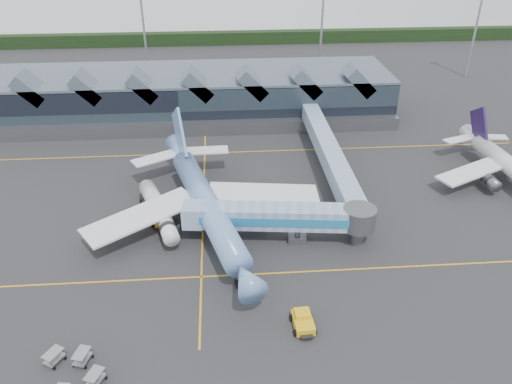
{
  "coord_description": "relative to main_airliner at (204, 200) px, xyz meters",
  "views": [
    {
      "loc": [
        3.2,
        -57.69,
        41.65
      ],
      "look_at": [
        7.94,
        4.3,
        5.0
      ],
      "focal_mm": 35.0,
      "sensor_mm": 36.0,
      "label": 1
    }
  ],
  "objects": [
    {
      "name": "fuel_truck",
      "position": [
        -7.74,
        3.23,
        -1.87
      ],
      "size": [
        5.93,
        10.54,
        3.58
      ],
      "rotation": [
        0.0,
        0.0,
        0.36
      ],
      "color": "black",
      "rests_on": "ground"
    },
    {
      "name": "main_airliner",
      "position": [
        0.0,
        0.0,
        0.0
      ],
      "size": [
        34.39,
        40.38,
        13.19
      ],
      "rotation": [
        0.0,
        0.0,
        0.27
      ],
      "color": "#6890D3",
      "rests_on": "ground"
    },
    {
      "name": "regional_jet",
      "position": [
        50.62,
        8.27,
        -0.71
      ],
      "size": [
        26.56,
        29.07,
        9.97
      ],
      "rotation": [
        0.0,
        0.0,
        0.09
      ],
      "color": "white",
      "rests_on": "ground"
    },
    {
      "name": "light_masts",
      "position": [
        20.57,
        58.34,
        8.61
      ],
      "size": [
        132.4,
        42.56,
        22.45
      ],
      "color": "gray",
      "rests_on": "ground"
    },
    {
      "name": "ground",
      "position": [
        -0.43,
        -4.46,
        -3.88
      ],
      "size": [
        260.0,
        260.0,
        0.0
      ],
      "primitive_type": "plane",
      "color": "#2C2C2F",
      "rests_on": "ground"
    },
    {
      "name": "tree_line_far",
      "position": [
        -0.43,
        105.54,
        -1.88
      ],
      "size": [
        260.0,
        4.0,
        4.0
      ],
      "primitive_type": "cube",
      "color": "black",
      "rests_on": "ground"
    },
    {
      "name": "terminal",
      "position": [
        -5.49,
        42.89,
        1.0
      ],
      "size": [
        90.0,
        22.25,
        12.52
      ],
      "color": "black",
      "rests_on": "ground"
    },
    {
      "name": "baggage_carts",
      "position": [
        -12.92,
        -26.96,
        -3.08
      ],
      "size": [
        6.9,
        7.16,
        1.43
      ],
      "rotation": [
        0.0,
        0.0,
        -0.4
      ],
      "color": "#93979C",
      "rests_on": "ground"
    },
    {
      "name": "taxi_stripes",
      "position": [
        -0.43,
        5.54,
        -3.87
      ],
      "size": [
        120.0,
        60.0,
        0.01
      ],
      "color": "orange",
      "rests_on": "ground"
    },
    {
      "name": "pushback_tug",
      "position": [
        11.14,
        -21.92,
        -3.09
      ],
      "size": [
        2.69,
        4.07,
        1.74
      ],
      "rotation": [
        0.0,
        0.0,
        0.06
      ],
      "color": "gold",
      "rests_on": "ground"
    },
    {
      "name": "jet_bridge",
      "position": [
        11.74,
        -5.49,
        -0.04
      ],
      "size": [
        26.52,
        6.71,
        5.66
      ],
      "rotation": [
        0.0,
        0.0,
        -0.11
      ],
      "color": "#7997C9",
      "rests_on": "ground"
    }
  ]
}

